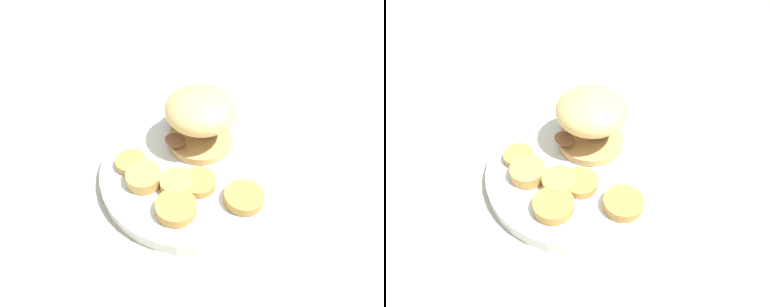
# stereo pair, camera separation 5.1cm
# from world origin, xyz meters

# --- Properties ---
(ground_plane) EXTENTS (4.00, 4.00, 0.00)m
(ground_plane) POSITION_xyz_m (0.00, 0.00, 0.00)
(ground_plane) COLOR #B2A899
(dinner_plate) EXTENTS (0.26, 0.26, 0.02)m
(dinner_plate) POSITION_xyz_m (0.00, 0.00, 0.01)
(dinner_plate) COLOR silver
(dinner_plate) RESTS_ON ground_plane
(sandwich) EXTENTS (0.12, 0.11, 0.09)m
(sandwich) POSITION_xyz_m (0.05, -0.02, 0.07)
(sandwich) COLOR tan
(sandwich) RESTS_ON dinner_plate
(potato_round_0) EXTENTS (0.05, 0.05, 0.02)m
(potato_round_0) POSITION_xyz_m (-0.03, 0.03, 0.03)
(potato_round_0) COLOR tan
(potato_round_0) RESTS_ON dinner_plate
(potato_round_1) EXTENTS (0.05, 0.05, 0.01)m
(potato_round_1) POSITION_xyz_m (-0.07, 0.04, 0.03)
(potato_round_1) COLOR #BC8942
(potato_round_1) RESTS_ON dinner_plate
(potato_round_2) EXTENTS (0.05, 0.05, 0.02)m
(potato_round_2) POSITION_xyz_m (-0.01, 0.07, 0.03)
(potato_round_2) COLOR tan
(potato_round_2) RESTS_ON dinner_plate
(potato_round_3) EXTENTS (0.05, 0.05, 0.01)m
(potato_round_3) POSITION_xyz_m (-0.08, -0.05, 0.03)
(potato_round_3) COLOR #BC8942
(potato_round_3) RESTS_ON dinner_plate
(potato_round_4) EXTENTS (0.04, 0.04, 0.01)m
(potato_round_4) POSITION_xyz_m (0.02, 0.08, 0.03)
(potato_round_4) COLOR #BC8942
(potato_round_4) RESTS_ON dinner_plate
(potato_round_5) EXTENTS (0.05, 0.05, 0.01)m
(potato_round_5) POSITION_xyz_m (-0.04, -0.00, 0.03)
(potato_round_5) COLOR #BC8942
(potato_round_5) RESTS_ON dinner_plate
(fork) EXTENTS (0.18, 0.08, 0.00)m
(fork) POSITION_xyz_m (-0.04, 0.25, 0.00)
(fork) COLOR silver
(fork) RESTS_ON ground_plane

